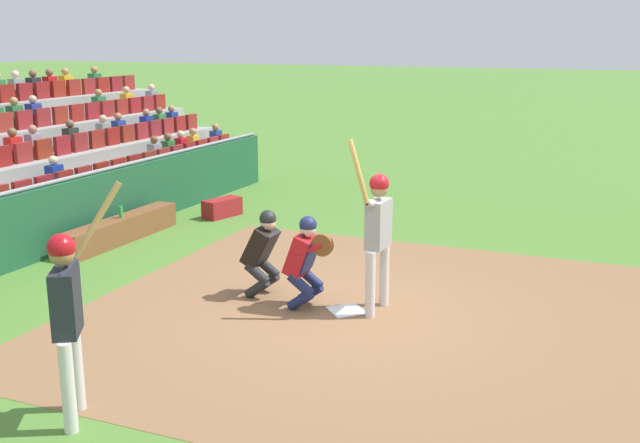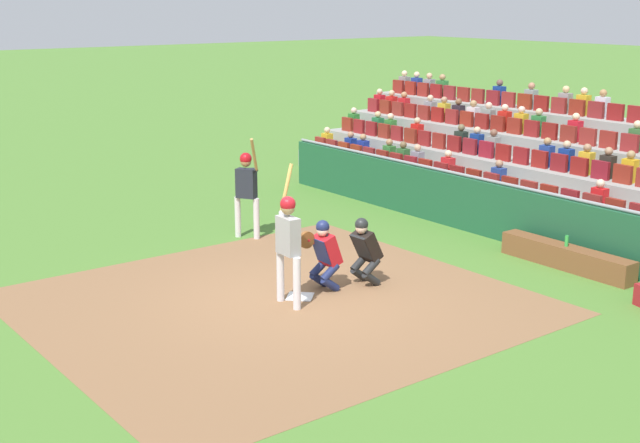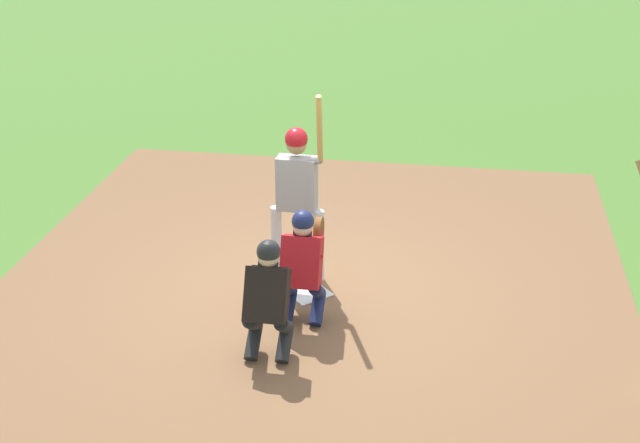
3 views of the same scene
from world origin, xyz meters
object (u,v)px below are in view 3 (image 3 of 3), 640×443
Objects in this scene: batter_at_plate at (298,186)px; catcher_crouching at (304,260)px; home_plate_marker at (308,293)px; home_plate_umpire at (268,296)px.

batter_at_plate is 1.07m from catcher_crouching.
catcher_crouching is at bearing -83.28° from home_plate_marker.
home_plate_marker is at bearing 83.82° from home_plate_umpire.
catcher_crouching is (0.25, -0.93, -0.46)m from batter_at_plate.
home_plate_umpire is (-0.21, -0.76, -0.03)m from catcher_crouching.
batter_at_plate is at bearing 116.48° from home_plate_marker.
batter_at_plate reaches higher than catcher_crouching.
home_plate_marker is 0.35× the size of home_plate_umpire.
home_plate_umpire is (0.04, -1.69, -0.49)m from batter_at_plate.
batter_at_plate is (-0.18, 0.36, 1.17)m from home_plate_marker.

